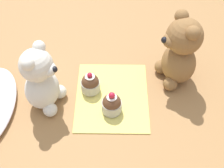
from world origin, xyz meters
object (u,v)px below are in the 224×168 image
teddy_bear_tan (180,52)px  teddy_bear_cream (41,81)px  cupcake_near_cream_bear (90,84)px  cupcake_near_tan_bear (113,104)px

teddy_bear_tan → teddy_bear_cream: bearing=-91.1°
teddy_bear_cream → cupcake_near_cream_bear: 0.15m
teddy_bear_cream → cupcake_near_cream_bear: teddy_bear_cream is taller
teddy_bear_tan → cupcake_near_tan_bear: teddy_bear_tan is taller
teddy_bear_tan → cupcake_near_cream_bear: (-0.06, 0.25, -0.08)m
teddy_bear_cream → teddy_bear_tan: 0.39m
teddy_bear_tan → cupcake_near_tan_bear: (-0.13, 0.19, -0.08)m
teddy_bear_cream → cupcake_near_tan_bear: size_ratio=2.76×
teddy_bear_tan → cupcake_near_cream_bear: size_ratio=3.17×
cupcake_near_cream_bear → teddy_bear_tan: bearing=-77.7°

